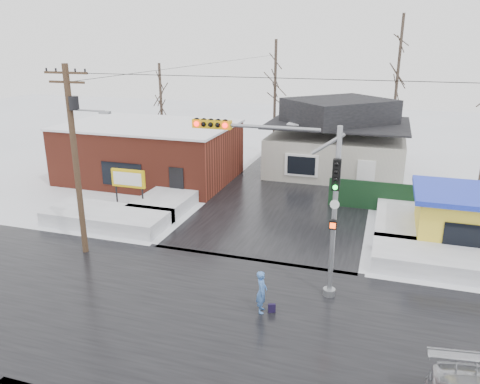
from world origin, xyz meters
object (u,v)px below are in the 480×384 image
(pedestrian, at_px, (262,292))
(marquee_sign, at_px, (128,180))
(utility_pole, at_px, (76,151))
(traffic_signal, at_px, (295,187))
(kiosk, at_px, (459,218))

(pedestrian, bearing_deg, marquee_sign, 41.29)
(utility_pole, xyz_separation_m, pedestrian, (9.61, -2.51, -4.26))
(utility_pole, bearing_deg, traffic_signal, -2.95)
(marquee_sign, xyz_separation_m, kiosk, (18.50, 0.50, -0.46))
(kiosk, bearing_deg, traffic_signal, -135.16)
(marquee_sign, xyz_separation_m, pedestrian, (10.68, -8.51, -1.07))
(utility_pole, bearing_deg, pedestrian, -14.66)
(traffic_signal, bearing_deg, utility_pole, 177.05)
(traffic_signal, bearing_deg, kiosk, 44.84)
(kiosk, bearing_deg, pedestrian, -130.98)
(marquee_sign, height_order, kiosk, kiosk)
(kiosk, height_order, pedestrian, kiosk)
(kiosk, bearing_deg, marquee_sign, -178.45)
(marquee_sign, bearing_deg, kiosk, 1.55)
(traffic_signal, height_order, utility_pole, utility_pole)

